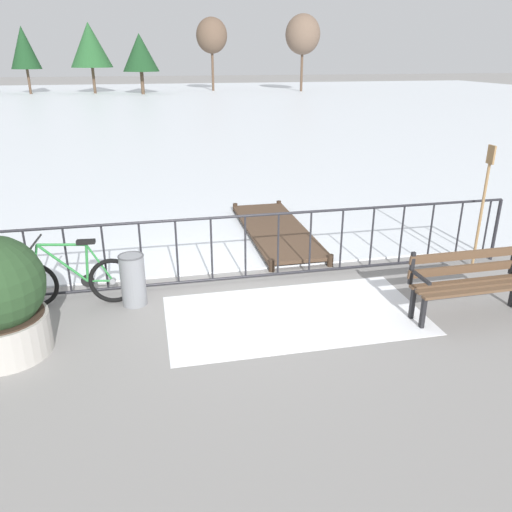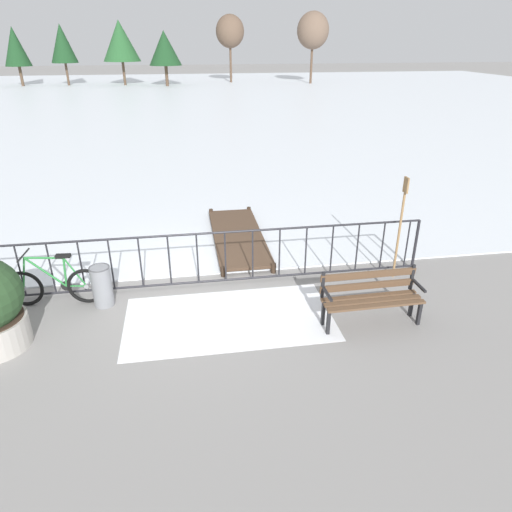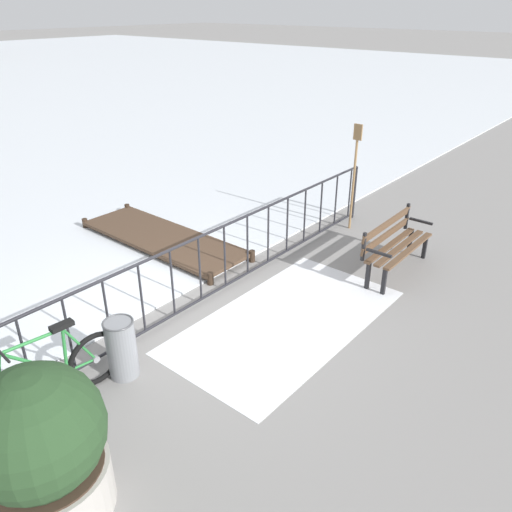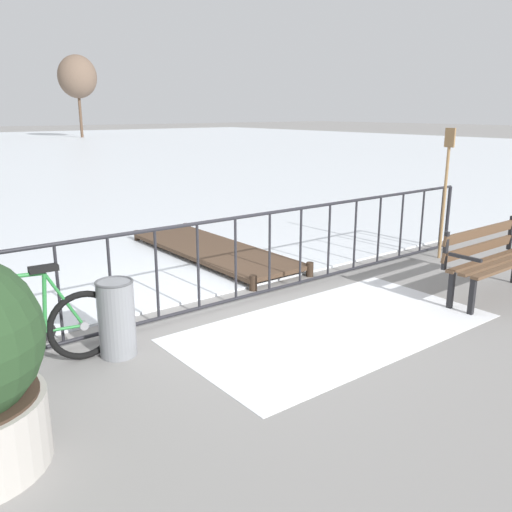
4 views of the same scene
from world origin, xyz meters
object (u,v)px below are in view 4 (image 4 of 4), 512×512
Objects in this scene: bicycle_near_railing at (23,334)px; oar_upright at (446,185)px; park_bench at (490,256)px; trash_bin at (117,318)px.

bicycle_near_railing is 6.24m from oar_upright.
bicycle_near_railing is 1.06× the size of park_bench.
bicycle_near_railing is 0.86× the size of oar_upright.
trash_bin is 5.45m from oar_upright.
park_bench is at bearing -127.55° from oar_upright.
trash_bin is (0.79, -0.15, 0.00)m from bicycle_near_railing.
oar_upright is at bearing 52.45° from park_bench.
trash_bin is at bearing -178.15° from oar_upright.
trash_bin is 0.37× the size of oar_upright.
park_bench reaches higher than trash_bin.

